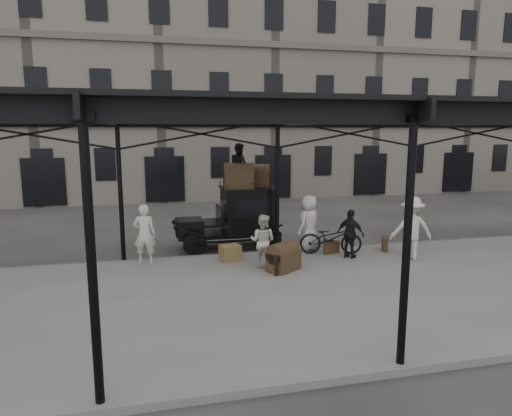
{
  "coord_description": "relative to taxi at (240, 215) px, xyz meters",
  "views": [
    {
      "loc": [
        -4.18,
        -12.41,
        4.17
      ],
      "look_at": [
        -0.82,
        1.6,
        1.7
      ],
      "focal_mm": 32.0,
      "sensor_mm": 36.0,
      "label": 1
    }
  ],
  "objects": [
    {
      "name": "steamer_trunk_platform",
      "position": [
        0.6,
        -3.39,
        -0.7
      ],
      "size": [
        1.12,
        1.03,
        0.7
      ],
      "primitive_type": null,
      "rotation": [
        0.0,
        0.0,
        0.62
      ],
      "color": "#3F2B1D",
      "rests_on": "platform"
    },
    {
      "name": "porter_right",
      "position": [
        4.8,
        -3.23,
        -0.06
      ],
      "size": [
        1.42,
        1.02,
        1.99
      ],
      "primitive_type": "imported",
      "rotation": [
        0.0,
        0.0,
        2.91
      ],
      "color": "beige",
      "rests_on": "platform"
    },
    {
      "name": "porter_official",
      "position": [
        3.04,
        -2.62,
        -0.27
      ],
      "size": [
        0.87,
        0.95,
        1.56
      ],
      "primitive_type": "imported",
      "rotation": [
        0.0,
        0.0,
        2.25
      ],
      "color": "black",
      "rests_on": "platform"
    },
    {
      "name": "bicycle",
      "position": [
        2.62,
        -2.04,
        -0.52
      ],
      "size": [
        2.14,
        1.19,
        1.07
      ],
      "primitive_type": "imported",
      "rotation": [
        0.0,
        0.0,
        1.32
      ],
      "color": "black",
      "rests_on": "platform"
    },
    {
      "name": "taxi",
      "position": [
        0.0,
        0.0,
        0.0
      ],
      "size": [
        3.65,
        1.55,
        2.18
      ],
      "color": "black",
      "rests_on": "ground"
    },
    {
      "name": "porter_left",
      "position": [
        -3.3,
        -1.73,
        -0.14
      ],
      "size": [
        0.74,
        0.56,
        1.83
      ],
      "primitive_type": "imported",
      "rotation": [
        0.0,
        0.0,
        2.95
      ],
      "color": "beige",
      "rests_on": "platform"
    },
    {
      "name": "suitcase_flat",
      "position": [
        2.67,
        -2.0,
        -0.85
      ],
      "size": [
        0.61,
        0.35,
        0.4
      ],
      "primitive_type": "cube",
      "rotation": [
        0.0,
        0.0,
        0.36
      ],
      "color": "#3F2B1D",
      "rests_on": "platform"
    },
    {
      "name": "porter_centre",
      "position": [
        2.1,
        -1.38,
        -0.12
      ],
      "size": [
        1.09,
        1.02,
        1.87
      ],
      "primitive_type": "imported",
      "rotation": [
        0.0,
        0.0,
        3.77
      ],
      "color": "beige",
      "rests_on": "platform"
    },
    {
      "name": "canopy",
      "position": [
        1.03,
        -4.9,
        3.39
      ],
      "size": [
        22.5,
        9.0,
        4.74
      ],
      "color": "black",
      "rests_on": "ground"
    },
    {
      "name": "suitcase_upright",
      "position": [
        4.57,
        -2.06,
        -0.83
      ],
      "size": [
        0.38,
        0.61,
        0.45
      ],
      "primitive_type": "cube",
      "rotation": [
        0.0,
        0.0,
        -0.41
      ],
      "color": "#3F2B1D",
      "rests_on": "platform"
    },
    {
      "name": "porter_midleft",
      "position": [
        0.09,
        -2.94,
        -0.26
      ],
      "size": [
        0.97,
        0.92,
        1.59
      ],
      "primitive_type": "imported",
      "rotation": [
        0.0,
        0.0,
        2.57
      ],
      "color": "beige",
      "rests_on": "platform"
    },
    {
      "name": "wicker_hamper",
      "position": [
        -0.74,
        -2.07,
        -0.8
      ],
      "size": [
        0.7,
        0.59,
        0.5
      ],
      "primitive_type": "cube",
      "rotation": [
        0.0,
        0.0,
        0.27
      ],
      "color": "olive",
      "rests_on": "platform"
    },
    {
      "name": "building_frontage",
      "position": [
        1.03,
        14.82,
        5.8
      ],
      "size": [
        64.0,
        8.0,
        14.0
      ],
      "primitive_type": "cube",
      "color": "slate",
      "rests_on": "ground"
    },
    {
      "name": "platform",
      "position": [
        1.03,
        -5.18,
        -1.13
      ],
      "size": [
        28.0,
        8.0,
        0.15
      ],
      "primitive_type": "cube",
      "color": "slate",
      "rests_on": "ground"
    },
    {
      "name": "ground",
      "position": [
        1.03,
        -3.18,
        -1.2
      ],
      "size": [
        120.0,
        120.0,
        0.0
      ],
      "primitive_type": "plane",
      "color": "#383533",
      "rests_on": "ground"
    },
    {
      "name": "steamer_trunk_roof_far",
      "position": [
        0.67,
        0.2,
        1.31
      ],
      "size": [
        1.02,
        0.8,
        0.66
      ],
      "primitive_type": null,
      "rotation": [
        0.0,
        0.0,
        -0.31
      ],
      "color": "#3F2B1D",
      "rests_on": "taxi"
    },
    {
      "name": "steamer_trunk_roof_near",
      "position": [
        -0.08,
        -0.25,
        1.34
      ],
      "size": [
        1.06,
        0.72,
        0.73
      ],
      "primitive_type": null,
      "rotation": [
        0.0,
        0.0,
        -0.11
      ],
      "color": "#3F2B1D",
      "rests_on": "taxi"
    },
    {
      "name": "porter_roof",
      "position": [
        -0.03,
        -0.1,
        1.75
      ],
      "size": [
        0.79,
        0.89,
        1.55
      ],
      "primitive_type": "imported",
      "rotation": [
        0.0,
        0.0,
        1.88
      ],
      "color": "black",
      "rests_on": "taxi"
    }
  ]
}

